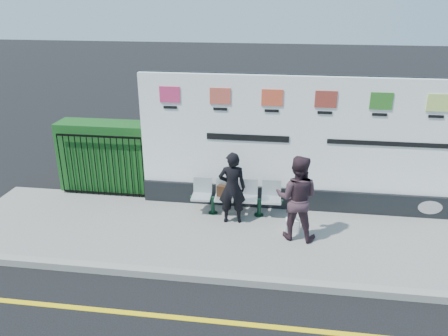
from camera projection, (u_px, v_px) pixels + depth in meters
name	position (u px, v px, depth m)	size (l,w,h in m)	color
ground	(296.00, 330.00, 6.56)	(80.00, 80.00, 0.00)	black
pavement	(294.00, 240.00, 8.83)	(14.00, 3.00, 0.12)	gray
kerb	(295.00, 285.00, 7.45)	(14.00, 0.18, 0.14)	gray
yellow_line	(296.00, 329.00, 6.56)	(14.00, 0.10, 0.01)	yellow
billboard	(321.00, 155.00, 9.50)	(8.00, 0.30, 3.00)	black
hedge	(108.00, 156.00, 10.74)	(2.35, 0.70, 1.70)	#164B18
railing	(101.00, 166.00, 10.35)	(2.05, 0.06, 1.54)	black
bench	(236.00, 206.00, 9.64)	(1.96, 0.52, 0.42)	silver
woman_left	(232.00, 188.00, 9.13)	(0.58, 0.38, 1.58)	black
woman_right	(297.00, 198.00, 8.50)	(0.85, 0.66, 1.74)	#37242C
handbag_brown	(224.00, 191.00, 9.54)	(0.32, 0.14, 0.25)	black
carrier_bag_white	(292.00, 226.00, 8.95)	(0.29, 0.17, 0.29)	white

